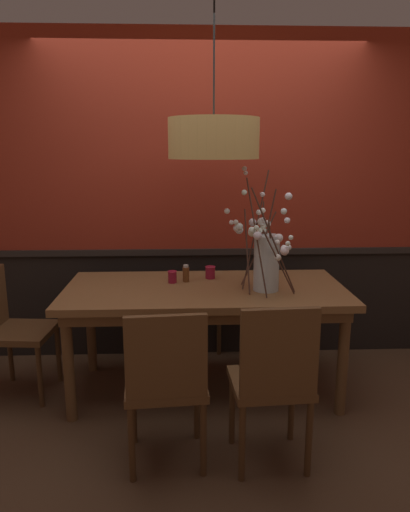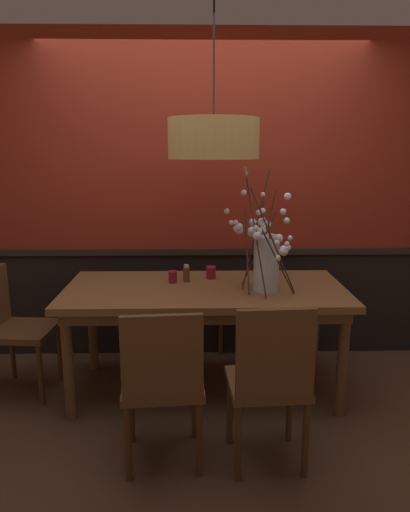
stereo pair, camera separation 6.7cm
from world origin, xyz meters
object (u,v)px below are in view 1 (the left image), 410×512
(chair_far_side_left, at_px, (164,287))
(candle_holder_nearer_center, at_px, (172,277))
(chair_near_side_left, at_px, (166,380))
(condiment_bottle, at_px, (186,274))
(candle_holder_nearer_edge, at_px, (210,272))
(chair_far_side_right, at_px, (237,285))
(chair_head_west_end, at_px, (11,325))
(pendant_lamp, at_px, (214,139))
(dining_table, at_px, (205,299))
(vase_with_blossoms, at_px, (265,258))
(chair_near_side_right, at_px, (273,377))

(chair_far_side_left, bearing_deg, candle_holder_nearer_center, -82.27)
(chair_near_side_left, height_order, condiment_bottle, chair_near_side_left)
(candle_holder_nearer_edge, bearing_deg, chair_far_side_right, 66.37)
(chair_head_west_end, height_order, pendant_lamp, pendant_lamp)
(chair_head_west_end, xyz_separation_m, candle_holder_nearer_center, (1.12, 0.10, 0.31))
(dining_table, relative_size, chair_head_west_end, 2.14)
(candle_holder_nearer_center, relative_size, condiment_bottle, 0.70)
(chair_near_side_left, height_order, chair_head_west_end, chair_near_side_left)
(chair_far_side_left, bearing_deg, chair_near_side_left, -87.10)
(chair_head_west_end, distance_m, vase_with_blossoms, 1.82)
(chair_head_west_end, xyz_separation_m, chair_far_side_left, (1.02, 0.83, 0.01))
(condiment_bottle, bearing_deg, dining_table, -47.57)
(chair_near_side_right, distance_m, vase_with_blossoms, 0.91)
(chair_far_side_right, height_order, condiment_bottle, chair_far_side_right)
(chair_far_side_right, xyz_separation_m, condiment_bottle, (-0.45, -0.71, 0.29))
(vase_with_blossoms, relative_size, candle_holder_nearer_edge, 9.03)
(vase_with_blossoms, bearing_deg, candle_holder_nearer_center, 161.84)
(chair_near_side_right, distance_m, pendant_lamp, 1.50)
(chair_near_side_right, height_order, pendant_lamp, pendant_lamp)
(dining_table, relative_size, candle_holder_nearer_center, 22.14)
(chair_far_side_right, height_order, chair_head_west_end, chair_far_side_right)
(candle_holder_nearer_edge, xyz_separation_m, condiment_bottle, (-0.18, -0.08, 0.01))
(chair_near_side_right, distance_m, chair_far_side_left, 1.83)
(chair_head_west_end, bearing_deg, candle_holder_nearer_center, 5.25)
(chair_head_west_end, bearing_deg, dining_table, -0.55)
(chair_near_side_left, bearing_deg, chair_head_west_end, 142.55)
(chair_near_side_left, relative_size, chair_far_side_left, 0.98)
(chair_near_side_left, distance_m, chair_head_west_end, 1.40)
(condiment_bottle, bearing_deg, candle_holder_nearer_center, -164.60)
(chair_near_side_left, distance_m, chair_far_side_right, 1.78)
(condiment_bottle, bearing_deg, chair_head_west_end, -173.92)
(vase_with_blossoms, relative_size, candle_holder_nearer_center, 9.41)
(chair_near_side_right, height_order, chair_far_side_right, chair_far_side_right)
(dining_table, distance_m, chair_near_side_left, 0.89)
(chair_near_side_right, bearing_deg, candle_holder_nearer_edge, 104.23)
(candle_holder_nearer_center, bearing_deg, chair_near_side_left, -90.82)
(dining_table, height_order, candle_holder_nearer_center, candle_holder_nearer_center)
(chair_near_side_right, xyz_separation_m, candle_holder_nearer_edge, (-0.28, 1.09, 0.29))
(chair_far_side_right, relative_size, candle_holder_nearer_edge, 10.70)
(chair_head_west_end, bearing_deg, vase_with_blossoms, -3.34)
(candle_holder_nearer_edge, bearing_deg, dining_table, -102.19)
(vase_with_blossoms, xyz_separation_m, candle_holder_nearer_edge, (-0.35, 0.31, -0.17))
(candle_holder_nearer_edge, xyz_separation_m, pendant_lamp, (0.01, -0.27, 0.95))
(pendant_lamp, bearing_deg, chair_near_side_left, -110.55)
(candle_holder_nearer_edge, relative_size, pendant_lamp, 0.09)
(dining_table, xyz_separation_m, vase_with_blossoms, (0.40, -0.09, 0.31))
(candle_holder_nearer_edge, bearing_deg, chair_near_side_left, -105.28)
(chair_near_side_left, bearing_deg, chair_near_side_right, -2.76)
(vase_with_blossoms, height_order, candle_holder_nearer_edge, vase_with_blossoms)
(vase_with_blossoms, bearing_deg, chair_far_side_left, 127.81)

